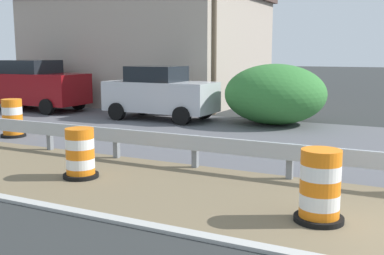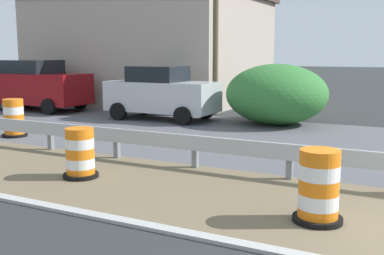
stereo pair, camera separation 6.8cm
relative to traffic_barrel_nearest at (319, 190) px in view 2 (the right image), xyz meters
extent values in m
cube|color=#ADB2B7|center=(2.03, 1.00, 0.07)|extent=(0.08, 51.42, 0.32)
cube|color=slate|center=(2.11, 1.00, -0.13)|extent=(0.12, 0.12, 0.70)
cube|color=slate|center=(2.11, 3.06, -0.13)|extent=(0.12, 0.12, 0.70)
cube|color=slate|center=(2.11, 5.11, -0.13)|extent=(0.12, 0.12, 0.70)
cube|color=slate|center=(2.11, 7.17, -0.13)|extent=(0.12, 0.12, 0.70)
cylinder|color=orange|center=(0.00, 0.00, -0.38)|extent=(0.58, 0.58, 0.21)
cylinder|color=white|center=(0.00, 0.00, -0.16)|extent=(0.58, 0.58, 0.21)
cylinder|color=orange|center=(0.00, 0.00, 0.05)|extent=(0.58, 0.58, 0.21)
cylinder|color=white|center=(0.00, 0.00, 0.27)|extent=(0.58, 0.58, 0.21)
cylinder|color=orange|center=(0.00, 0.00, 0.48)|extent=(0.58, 0.58, 0.21)
cylinder|color=black|center=(0.00, 0.00, -0.44)|extent=(0.72, 0.72, 0.08)
cylinder|color=orange|center=(0.35, 4.71, -0.39)|extent=(0.56, 0.56, 0.20)
cylinder|color=white|center=(0.35, 4.71, -0.19)|extent=(0.56, 0.56, 0.20)
cylinder|color=orange|center=(0.35, 4.71, 0.01)|extent=(0.56, 0.56, 0.20)
cylinder|color=white|center=(0.35, 4.71, 0.21)|extent=(0.56, 0.56, 0.20)
cylinder|color=orange|center=(0.35, 4.71, 0.40)|extent=(0.56, 0.56, 0.20)
cylinder|color=black|center=(0.35, 4.71, -0.44)|extent=(0.70, 0.70, 0.08)
cylinder|color=orange|center=(3.03, 9.48, -0.37)|extent=(0.57, 0.57, 0.22)
cylinder|color=white|center=(3.03, 9.48, -0.15)|extent=(0.57, 0.57, 0.22)
cylinder|color=orange|center=(3.03, 9.48, 0.07)|extent=(0.57, 0.57, 0.22)
cylinder|color=white|center=(3.03, 9.48, 0.29)|extent=(0.57, 0.57, 0.22)
cylinder|color=orange|center=(3.03, 9.48, 0.51)|extent=(0.57, 0.57, 0.22)
cylinder|color=black|center=(3.03, 9.48, -0.44)|extent=(0.72, 0.72, 0.08)
cube|color=maroon|center=(8.07, 13.67, 0.46)|extent=(2.06, 4.68, 1.26)
cube|color=black|center=(8.07, 13.86, 1.37)|extent=(1.79, 2.17, 0.56)
cylinder|color=black|center=(9.08, 12.17, -0.16)|extent=(0.24, 0.65, 0.64)
cylinder|color=black|center=(7.15, 12.12, -0.16)|extent=(0.24, 0.65, 0.64)
cylinder|color=black|center=(9.00, 15.23, -0.16)|extent=(0.24, 0.65, 0.64)
cube|color=silver|center=(8.08, 7.44, 0.38)|extent=(1.76, 4.08, 1.08)
cube|color=black|center=(8.08, 7.60, 1.20)|extent=(1.58, 1.88, 0.56)
cylinder|color=black|center=(8.95, 6.09, -0.16)|extent=(0.22, 0.64, 0.64)
cylinder|color=black|center=(7.20, 6.09, -0.16)|extent=(0.22, 0.64, 0.64)
cylinder|color=black|center=(8.95, 8.78, -0.16)|extent=(0.22, 0.64, 0.64)
cylinder|color=black|center=(7.21, 8.78, -0.16)|extent=(0.22, 0.64, 0.64)
cube|color=#AD9E8E|center=(13.90, 11.40, 2.02)|extent=(8.27, 10.14, 5.02)
ellipsoid|color=#337533|center=(8.93, 3.37, 0.55)|extent=(3.48, 3.48, 2.07)
camera|label=1|loc=(-6.64, -1.28, 1.95)|focal=43.62mm
camera|label=2|loc=(-6.61, -1.34, 1.95)|focal=43.62mm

